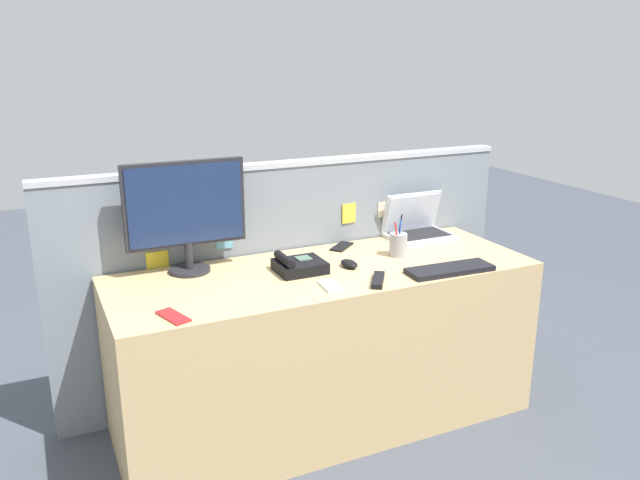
{
  "coord_description": "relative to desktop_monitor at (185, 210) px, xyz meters",
  "views": [
    {
      "loc": [
        -1.12,
        -2.35,
        1.65
      ],
      "look_at": [
        0.0,
        0.05,
        0.85
      ],
      "focal_mm": 35.93,
      "sensor_mm": 36.0,
      "label": 1
    }
  ],
  "objects": [
    {
      "name": "ground_plane",
      "position": [
        0.53,
        -0.23,
        -1.0
      ],
      "size": [
        10.0,
        10.0,
        0.0
      ],
      "primitive_type": "plane",
      "color": "#424751"
    },
    {
      "name": "desk",
      "position": [
        0.53,
        -0.23,
        -0.64
      ],
      "size": [
        1.84,
        0.66,
        0.73
      ],
      "primitive_type": "cube",
      "color": "tan",
      "rests_on": "ground_plane"
    },
    {
      "name": "cubicle_divider",
      "position": [
        0.53,
        0.14,
        -0.43
      ],
      "size": [
        2.27,
        0.08,
        1.15
      ],
      "color": "gray",
      "rests_on": "ground_plane"
    },
    {
      "name": "desktop_monitor",
      "position": [
        0.0,
        0.0,
        0.0
      ],
      "size": [
        0.51,
        0.17,
        0.47
      ],
      "color": "#232328",
      "rests_on": "desk"
    },
    {
      "name": "laptop",
      "position": [
        1.17,
        0.03,
        -0.22
      ],
      "size": [
        0.32,
        0.25,
        0.22
      ],
      "color": "silver",
      "rests_on": "desk"
    },
    {
      "name": "desk_phone",
      "position": [
        0.42,
        -0.21,
        -0.24
      ],
      "size": [
        0.2,
        0.18,
        0.08
      ],
      "color": "black",
      "rests_on": "desk"
    },
    {
      "name": "keyboard_main",
      "position": [
        1.0,
        -0.48,
        -0.26
      ],
      "size": [
        0.39,
        0.15,
        0.02
      ],
      "primitive_type": "cube",
      "rotation": [
        0.0,
        0.0,
        -0.05
      ],
      "color": "black",
      "rests_on": "desk"
    },
    {
      "name": "computer_mouse_right_hand",
      "position": [
        0.64,
        -0.24,
        -0.26
      ],
      "size": [
        0.07,
        0.11,
        0.03
      ],
      "primitive_type": "ellipsoid",
      "rotation": [
        0.0,
        0.0,
        0.09
      ],
      "color": "black",
      "rests_on": "desk"
    },
    {
      "name": "pen_cup",
      "position": [
        0.92,
        -0.2,
        -0.22
      ],
      "size": [
        0.08,
        0.08,
        0.19
      ],
      "color": "#99999E",
      "rests_on": "desk"
    },
    {
      "name": "cell_phone_black_slab",
      "position": [
        0.74,
        0.02,
        -0.27
      ],
      "size": [
        0.15,
        0.14,
        0.01
      ],
      "primitive_type": "cube",
      "rotation": [
        0.0,
        0.0,
        -0.87
      ],
      "color": "black",
      "rests_on": "desk"
    },
    {
      "name": "cell_phone_white_slab",
      "position": [
        0.46,
        -0.43,
        -0.27
      ],
      "size": [
        0.07,
        0.14,
        0.01
      ],
      "primitive_type": "cube",
      "rotation": [
        0.0,
        0.0,
        -0.08
      ],
      "color": "silver",
      "rests_on": "desk"
    },
    {
      "name": "cell_phone_red_case",
      "position": [
        -0.17,
        -0.46,
        -0.27
      ],
      "size": [
        0.1,
        0.16,
        0.01
      ],
      "primitive_type": "cube",
      "rotation": [
        0.0,
        0.0,
        0.31
      ],
      "color": "#B22323",
      "rests_on": "desk"
    },
    {
      "name": "tv_remote",
      "position": [
        0.66,
        -0.46,
        -0.26
      ],
      "size": [
        0.13,
        0.17,
        0.02
      ],
      "primitive_type": "cube",
      "rotation": [
        0.0,
        0.0,
        -0.6
      ],
      "color": "black",
      "rests_on": "desk"
    }
  ]
}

